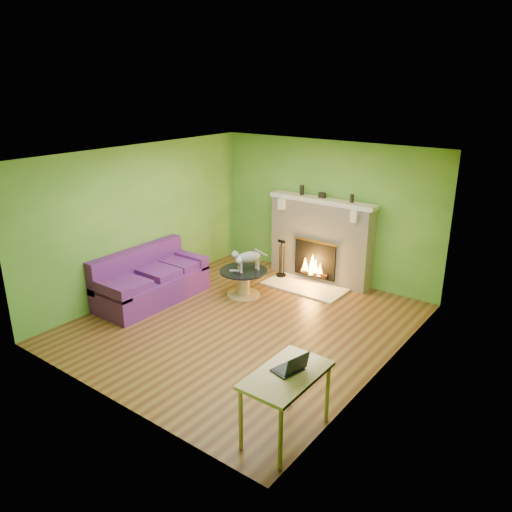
% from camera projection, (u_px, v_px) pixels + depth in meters
% --- Properties ---
extents(floor, '(5.00, 5.00, 0.00)m').
position_uv_depth(floor, '(244.00, 323.00, 7.82)').
color(floor, '#532D17').
rests_on(floor, ground).
extents(ceiling, '(5.00, 5.00, 0.00)m').
position_uv_depth(ceiling, '(243.00, 156.00, 6.95)').
color(ceiling, white).
rests_on(ceiling, wall_back).
extents(wall_back, '(5.00, 0.00, 5.00)m').
position_uv_depth(wall_back, '(327.00, 211.00, 9.27)').
color(wall_back, '#427E29').
rests_on(wall_back, floor).
extents(wall_front, '(5.00, 0.00, 5.00)m').
position_uv_depth(wall_front, '(103.00, 301.00, 5.50)').
color(wall_front, '#427E29').
rests_on(wall_front, floor).
extents(wall_left, '(0.00, 5.00, 5.00)m').
position_uv_depth(wall_left, '(142.00, 220.00, 8.66)').
color(wall_left, '#427E29').
rests_on(wall_left, floor).
extents(wall_right, '(0.00, 5.00, 5.00)m').
position_uv_depth(wall_right, '(388.00, 279.00, 6.11)').
color(wall_right, '#427E29').
rests_on(wall_right, floor).
extents(window_frame, '(0.00, 1.20, 1.20)m').
position_uv_depth(window_frame, '(355.00, 282.00, 5.35)').
color(window_frame, silver).
rests_on(window_frame, wall_right).
extents(window_pane, '(0.00, 1.06, 1.06)m').
position_uv_depth(window_pane, '(354.00, 282.00, 5.36)').
color(window_pane, white).
rests_on(window_pane, wall_right).
extents(fireplace, '(2.10, 0.46, 1.58)m').
position_uv_depth(fireplace, '(321.00, 240.00, 9.30)').
color(fireplace, beige).
rests_on(fireplace, floor).
extents(hearth, '(1.50, 0.75, 0.03)m').
position_uv_depth(hearth, '(305.00, 286.00, 9.17)').
color(hearth, beige).
rests_on(hearth, floor).
extents(mantel, '(2.10, 0.28, 0.08)m').
position_uv_depth(mantel, '(322.00, 200.00, 9.03)').
color(mantel, beige).
rests_on(mantel, fireplace).
extents(sofa, '(0.89, 1.96, 0.88)m').
position_uv_depth(sofa, '(150.00, 281.00, 8.56)').
color(sofa, '#511B66').
rests_on(sofa, floor).
extents(coffee_table, '(0.83, 0.83, 0.47)m').
position_uv_depth(coffee_table, '(243.00, 281.00, 8.75)').
color(coffee_table, tan).
rests_on(coffee_table, floor).
extents(desk, '(0.59, 1.02, 0.75)m').
position_uv_depth(desk, '(286.00, 381.00, 5.16)').
color(desk, tan).
rests_on(desk, floor).
extents(cat, '(0.50, 0.69, 0.41)m').
position_uv_depth(cat, '(249.00, 259.00, 8.61)').
color(cat, slate).
rests_on(cat, coffee_table).
extents(remote_silver, '(0.17, 0.13, 0.02)m').
position_uv_depth(remote_silver, '(235.00, 271.00, 8.65)').
color(remote_silver, gray).
rests_on(remote_silver, coffee_table).
extents(remote_black, '(0.17, 0.07, 0.02)m').
position_uv_depth(remote_black, '(238.00, 273.00, 8.53)').
color(remote_black, black).
rests_on(remote_black, coffee_table).
extents(laptop, '(0.33, 0.36, 0.23)m').
position_uv_depth(laptop, '(288.00, 361.00, 5.14)').
color(laptop, black).
rests_on(laptop, desk).
extents(fire_tools, '(0.19, 0.19, 0.72)m').
position_uv_depth(fire_tools, '(281.00, 258.00, 9.51)').
color(fire_tools, black).
rests_on(fire_tools, hearth).
extents(mantel_vase_left, '(0.08, 0.08, 0.18)m').
position_uv_depth(mantel_vase_left, '(302.00, 190.00, 9.26)').
color(mantel_vase_left, black).
rests_on(mantel_vase_left, mantel).
extents(mantel_vase_right, '(0.07, 0.07, 0.14)m').
position_uv_depth(mantel_vase_right, '(352.00, 199.00, 8.69)').
color(mantel_vase_right, black).
rests_on(mantel_vase_right, mantel).
extents(mantel_box, '(0.12, 0.08, 0.10)m').
position_uv_depth(mantel_box, '(322.00, 195.00, 9.03)').
color(mantel_box, black).
rests_on(mantel_box, mantel).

